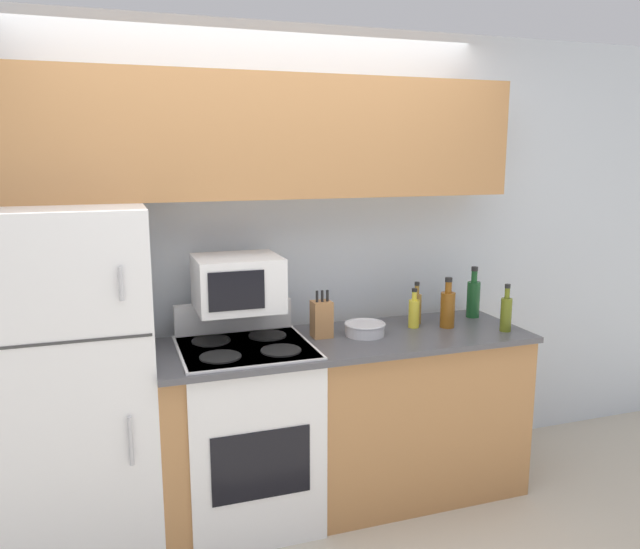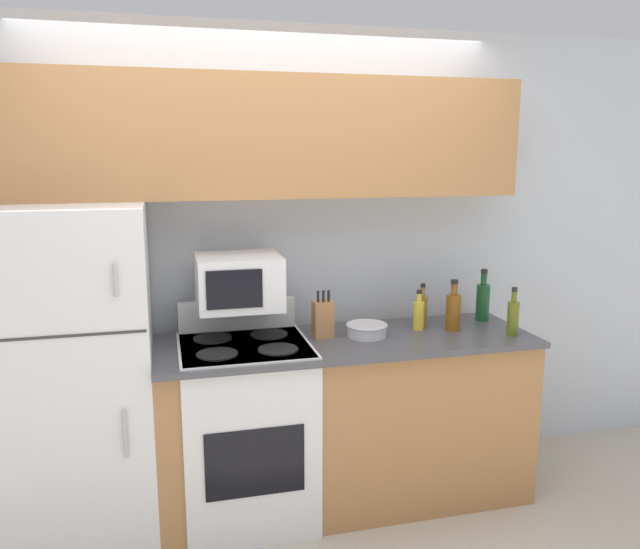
% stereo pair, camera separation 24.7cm
% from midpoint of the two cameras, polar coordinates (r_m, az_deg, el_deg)
% --- Properties ---
extents(ground_plane, '(12.00, 12.00, 0.00)m').
position_cam_midpoint_polar(ground_plane, '(3.33, -4.10, -23.23)').
color(ground_plane, beige).
extents(wall_back, '(8.00, 0.05, 2.55)m').
position_cam_midpoint_polar(wall_back, '(3.51, -7.42, 1.14)').
color(wall_back, silver).
rests_on(wall_back, ground_plane).
extents(lower_cabinets, '(1.97, 0.64, 0.92)m').
position_cam_midpoint_polar(lower_cabinets, '(3.44, 0.15, -13.14)').
color(lower_cabinets, '#B27A47').
rests_on(lower_cabinets, ground_plane).
extents(refrigerator, '(0.69, 0.71, 1.64)m').
position_cam_midpoint_polar(refrigerator, '(3.20, -23.50, -9.06)').
color(refrigerator, white).
rests_on(refrigerator, ground_plane).
extents(upper_cabinets, '(2.65, 0.32, 0.61)m').
position_cam_midpoint_polar(upper_cabinets, '(3.28, -7.05, 12.34)').
color(upper_cabinets, '#B27A47').
rests_on(upper_cabinets, refrigerator).
extents(stove, '(0.65, 0.63, 1.09)m').
position_cam_midpoint_polar(stove, '(3.30, -8.89, -13.99)').
color(stove, white).
rests_on(stove, ground_plane).
extents(microwave, '(0.42, 0.37, 0.27)m').
position_cam_midpoint_polar(microwave, '(3.17, -9.78, -0.77)').
color(microwave, white).
rests_on(microwave, stove).
extents(knife_block, '(0.10, 0.10, 0.25)m').
position_cam_midpoint_polar(knife_block, '(3.26, -2.03, -4.08)').
color(knife_block, '#B27A47').
rests_on(knife_block, lower_cabinets).
extents(bowl, '(0.22, 0.22, 0.07)m').
position_cam_midpoint_polar(bowl, '(3.31, 1.98, -4.99)').
color(bowl, silver).
rests_on(bowl, lower_cabinets).
extents(bottle_wine_green, '(0.08, 0.08, 0.30)m').
position_cam_midpoint_polar(bottle_wine_green, '(3.73, 12.02, -2.08)').
color(bottle_wine_green, '#194C23').
rests_on(bottle_wine_green, lower_cabinets).
extents(bottle_cooking_spray, '(0.06, 0.06, 0.22)m').
position_cam_midpoint_polar(bottle_cooking_spray, '(3.46, 6.57, -3.46)').
color(bottle_cooking_spray, gold).
rests_on(bottle_cooking_spray, lower_cabinets).
extents(bottle_whiskey, '(0.08, 0.08, 0.28)m').
position_cam_midpoint_polar(bottle_whiskey, '(3.48, 9.61, -3.04)').
color(bottle_whiskey, brown).
rests_on(bottle_whiskey, lower_cabinets).
extents(bottle_vinegar, '(0.06, 0.06, 0.24)m').
position_cam_midpoint_polar(bottle_vinegar, '(3.54, 6.83, -3.02)').
color(bottle_vinegar, olive).
rests_on(bottle_vinegar, lower_cabinets).
extents(bottle_olive_oil, '(0.06, 0.06, 0.26)m').
position_cam_midpoint_polar(bottle_olive_oil, '(3.48, 14.72, -3.42)').
color(bottle_olive_oil, '#5B6619').
rests_on(bottle_olive_oil, lower_cabinets).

